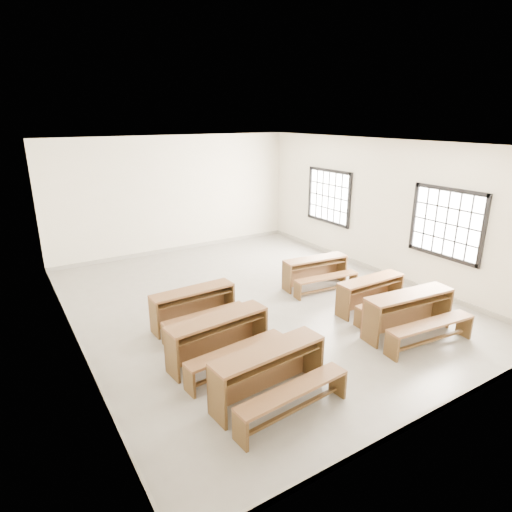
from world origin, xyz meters
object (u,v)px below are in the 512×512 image
desk_set_0 (271,372)px  desk_set_3 (410,311)px  desk_set_5 (316,270)px  desk_set_1 (220,336)px  desk_set_4 (372,292)px  desk_set_2 (195,305)px

desk_set_0 → desk_set_3: (3.08, 0.23, 0.01)m
desk_set_3 → desk_set_5: bearing=94.9°
desk_set_0 → desk_set_3: size_ratio=0.97×
desk_set_0 → desk_set_1: (-0.13, 1.22, -0.00)m
desk_set_0 → desk_set_4: desk_set_0 is taller
desk_set_1 → desk_set_3: size_ratio=0.97×
desk_set_2 → desk_set_3: size_ratio=0.89×
desk_set_0 → desk_set_4: size_ratio=1.17×
desk_set_2 → desk_set_5: size_ratio=1.01×
desk_set_0 → desk_set_5: (3.12, 2.83, -0.05)m
desk_set_5 → desk_set_4: bearing=-79.3°
desk_set_1 → desk_set_5: size_ratio=1.10×
desk_set_5 → desk_set_1: bearing=-147.7°
desk_set_3 → desk_set_0: bearing=-169.9°
desk_set_0 → desk_set_4: (3.25, 1.28, -0.05)m
desk_set_2 → desk_set_3: bearing=-39.3°
desk_set_0 → desk_set_3: 3.09m
desk_set_2 → desk_set_4: 3.46m
desk_set_1 → desk_set_4: bearing=-4.5°
desk_set_5 → desk_set_3: bearing=-84.9°
desk_set_0 → desk_set_2: size_ratio=1.10×
desk_set_0 → desk_set_2: (0.03, 2.54, -0.03)m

